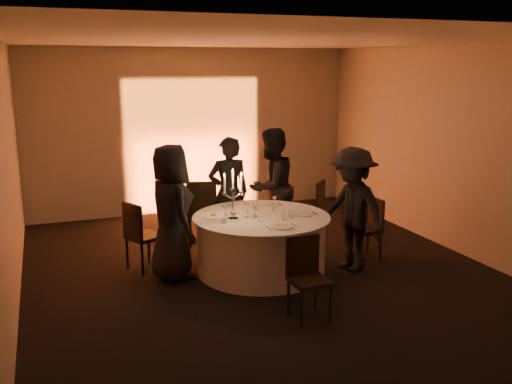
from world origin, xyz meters
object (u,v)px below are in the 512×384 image
object	(u,v)px
chair_front	(306,273)
guest_back_left	(229,193)
chair_back_left	(202,209)
chair_back_right	(314,206)
guest_back_right	(271,187)
coffee_cup	(224,220)
chair_left	(140,232)
guest_left	(171,212)
banquet_table	(261,244)
guest_right	(352,210)
chair_right	(369,225)
candelabra	(233,202)

from	to	relation	value
chair_front	guest_back_left	distance (m)	2.60
chair_back_left	chair_front	distance (m)	2.82
chair_front	guest_back_left	size ratio (longest dim) A/B	0.53
chair_back_right	guest_back_right	xyz separation A→B (m)	(-0.77, -0.09, 0.38)
guest_back_right	coffee_cup	distance (m)	1.67
chair_back_right	chair_left	bearing A→B (deg)	-35.57
guest_back_left	guest_back_right	world-z (taller)	guest_back_right
chair_left	chair_front	distance (m)	2.54
chair_back_right	guest_left	xyz separation A→B (m)	(-2.50, -0.97, 0.36)
chair_back_left	banquet_table	bearing A→B (deg)	124.21
chair_left	guest_back_left	distance (m)	1.53
banquet_table	chair_left	world-z (taller)	chair_left
guest_right	guest_left	bearing A→B (deg)	-119.30
chair_right	guest_back_left	xyz separation A→B (m)	(-1.72, 1.14, 0.36)
chair_back_right	candelabra	world-z (taller)	candelabra
chair_back_left	guest_back_right	size ratio (longest dim) A/B	0.57
coffee_cup	chair_back_right	bearing A→B (deg)	34.45
chair_left	chair_back_right	world-z (taller)	chair_left
guest_right	coffee_cup	distance (m)	1.73
guest_back_left	candelabra	distance (m)	1.22
guest_right	chair_left	bearing A→B (deg)	-125.95
coffee_cup	chair_back_left	bearing A→B (deg)	85.64
guest_right	chair_right	bearing A→B (deg)	108.38
chair_back_right	chair_back_left	bearing A→B (deg)	-51.61
chair_right	guest_right	size ratio (longest dim) A/B	0.52
chair_left	chair_right	distance (m)	3.19
chair_back_left	chair_right	world-z (taller)	chair_back_left
chair_right	guest_left	world-z (taller)	guest_left
chair_left	chair_right	xyz separation A→B (m)	(3.13, -0.64, -0.04)
guest_left	chair_left	bearing A→B (deg)	28.62
guest_left	guest_right	distance (m)	2.37
candelabra	guest_right	bearing A→B (deg)	-10.77
guest_left	guest_right	bearing A→B (deg)	-114.08
banquet_table	chair_back_right	world-z (taller)	chair_back_right
guest_right	coffee_cup	size ratio (longest dim) A/B	15.11
guest_back_right	coffee_cup	bearing A→B (deg)	19.04
chair_back_right	guest_right	size ratio (longest dim) A/B	0.55
guest_right	coffee_cup	xyz separation A→B (m)	(-1.71, 0.21, -0.03)
chair_back_left	chair_back_right	bearing A→B (deg)	-168.95
chair_left	coffee_cup	size ratio (longest dim) A/B	8.52
guest_right	coffee_cup	bearing A→B (deg)	-112.89
guest_back_right	coffee_cup	size ratio (longest dim) A/B	16.21
banquet_table	guest_back_left	world-z (taller)	guest_back_left
chair_front	coffee_cup	size ratio (longest dim) A/B	8.18
chair_left	guest_left	bearing A→B (deg)	-165.87
chair_back_right	coffee_cup	world-z (taller)	chair_back_right
candelabra	chair_back_right	bearing A→B (deg)	34.78
coffee_cup	candelabra	size ratio (longest dim) A/B	0.17
chair_front	candelabra	distance (m)	1.54
banquet_table	guest_left	bearing A→B (deg)	169.29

